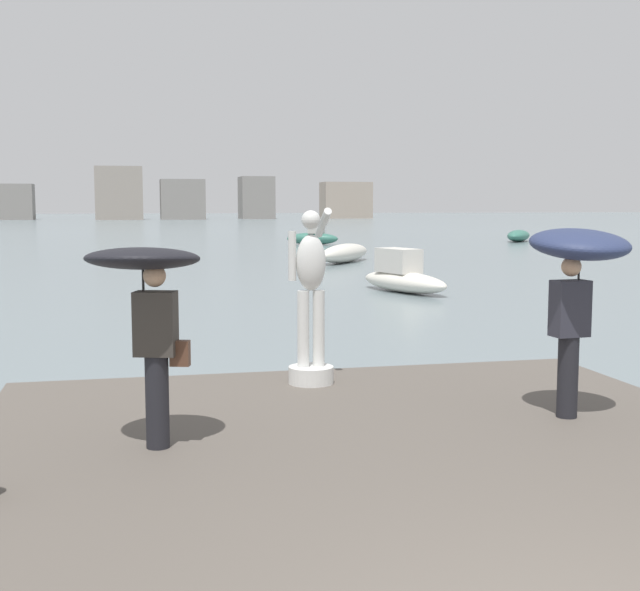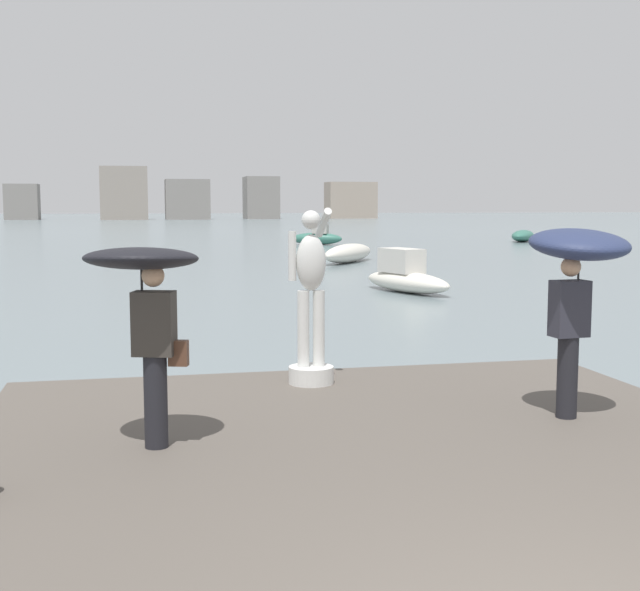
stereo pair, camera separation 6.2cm
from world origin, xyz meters
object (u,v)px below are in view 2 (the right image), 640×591
Objects in this scene: onlooker_left at (146,288)px; onlooker_right at (577,265)px; statue_white_figure at (311,311)px; boat_far at (523,236)px; boat_mid at (317,237)px; boat_rightward at (406,277)px; boat_leftward at (349,253)px.

onlooker_left is 0.92× the size of onlooker_right.
statue_white_figure is 51.46m from boat_far.
boat_mid is 29.82m from boat_rightward.
onlooker_left is 0.54× the size of boat_mid.
boat_far is at bearing 45.94° from boat_leftward.
boat_mid is 0.82× the size of boat_far.
onlooker_right is 29.74m from boat_leftward.
boat_leftward reaches higher than boat_far.
onlooker_left is 54.60m from boat_far.
boat_mid reaches higher than boat_far.
boat_rightward is at bearing 67.26° from statue_white_figure.
statue_white_figure is 1.08× the size of onlooker_right.
statue_white_figure is 1.17× the size of onlooker_left.
boat_mid is 15.43m from boat_far.
boat_far is 1.06× the size of boat_rightward.
boat_far is (15.36, 1.45, -0.08)m from boat_mid.
boat_rightward is (-18.97, -31.05, 0.06)m from boat_far.
boat_leftward is at bearing -134.06° from boat_far.
onlooker_left is at bearing -107.81° from boat_leftward.
onlooker_left reaches higher than boat_leftward.
boat_leftward is at bearing 83.34° from boat_rightward.
statue_white_figure reaches higher than boat_rightward.
boat_rightward reaches higher than boat_far.
onlooker_left is 30.96m from boat_leftward.
statue_white_figure is at bearing 49.47° from onlooker_left.
onlooker_right is (2.42, -2.25, 0.70)m from statue_white_figure.
statue_white_figure is at bearing -105.29° from boat_leftward.
onlooker_right is 52.38m from boat_far.
onlooker_right reaches higher than boat_far.
boat_leftward is at bearing -97.17° from boat_mid.
boat_mid is (11.55, 46.03, -1.41)m from onlooker_left.
boat_far is 0.85× the size of boat_leftward.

